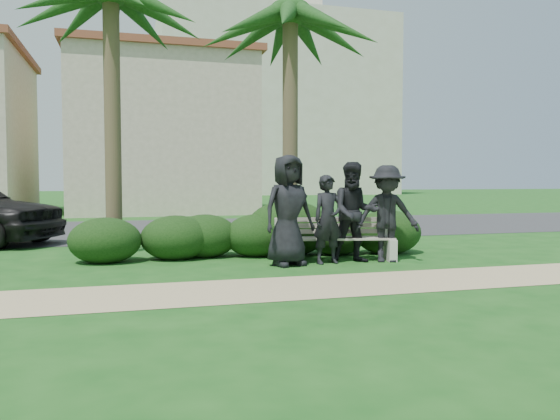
{
  "coord_description": "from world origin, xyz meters",
  "views": [
    {
      "loc": [
        -2.68,
        -8.83,
        1.44
      ],
      "look_at": [
        0.11,
        1.0,
        0.91
      ],
      "focal_mm": 35.0,
      "sensor_mm": 36.0,
      "label": 1
    }
  ],
  "objects_px": {
    "man_d": "(387,214)",
    "man_b": "(328,219)",
    "man_a": "(288,210)",
    "man_c": "(355,212)",
    "palm_right": "(290,16)",
    "park_bench": "(334,242)"
  },
  "relations": [
    {
      "from": "man_d",
      "to": "man_b",
      "type": "bearing_deg",
      "value": -166.19
    },
    {
      "from": "man_a",
      "to": "man_c",
      "type": "height_order",
      "value": "man_a"
    },
    {
      "from": "man_d",
      "to": "palm_right",
      "type": "height_order",
      "value": "palm_right"
    },
    {
      "from": "man_c",
      "to": "man_d",
      "type": "distance_m",
      "value": 0.59
    },
    {
      "from": "man_c",
      "to": "palm_right",
      "type": "distance_m",
      "value": 4.49
    },
    {
      "from": "park_bench",
      "to": "man_c",
      "type": "xyz_separation_m",
      "value": [
        0.28,
        -0.26,
        0.55
      ]
    },
    {
      "from": "man_c",
      "to": "palm_right",
      "type": "height_order",
      "value": "palm_right"
    },
    {
      "from": "palm_right",
      "to": "man_a",
      "type": "bearing_deg",
      "value": -107.81
    },
    {
      "from": "man_a",
      "to": "man_d",
      "type": "relative_size",
      "value": 1.1
    },
    {
      "from": "man_b",
      "to": "man_c",
      "type": "distance_m",
      "value": 0.53
    },
    {
      "from": "man_d",
      "to": "palm_right",
      "type": "distance_m",
      "value": 4.67
    },
    {
      "from": "park_bench",
      "to": "man_c",
      "type": "distance_m",
      "value": 0.67
    },
    {
      "from": "man_a",
      "to": "palm_right",
      "type": "xyz_separation_m",
      "value": [
        0.66,
        2.04,
        3.92
      ]
    },
    {
      "from": "park_bench",
      "to": "man_c",
      "type": "relative_size",
      "value": 1.26
    },
    {
      "from": "park_bench",
      "to": "man_b",
      "type": "bearing_deg",
      "value": -118.61
    },
    {
      "from": "man_b",
      "to": "palm_right",
      "type": "bearing_deg",
      "value": 84.16
    },
    {
      "from": "man_b",
      "to": "palm_right",
      "type": "relative_size",
      "value": 0.27
    },
    {
      "from": "man_b",
      "to": "man_c",
      "type": "bearing_deg",
      "value": -5.85
    },
    {
      "from": "man_a",
      "to": "man_d",
      "type": "xyz_separation_m",
      "value": [
        1.83,
        -0.07,
        -0.08
      ]
    },
    {
      "from": "park_bench",
      "to": "man_b",
      "type": "height_order",
      "value": "man_b"
    },
    {
      "from": "man_c",
      "to": "man_d",
      "type": "relative_size",
      "value": 1.03
    },
    {
      "from": "man_a",
      "to": "man_c",
      "type": "distance_m",
      "value": 1.25
    }
  ]
}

